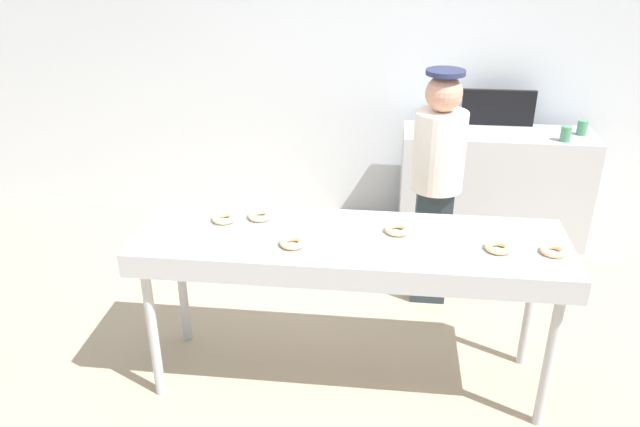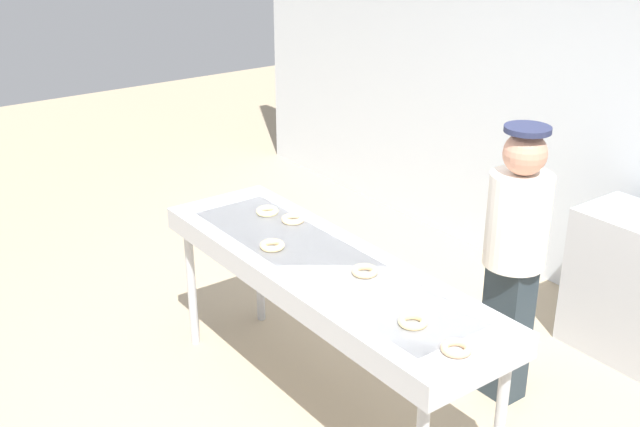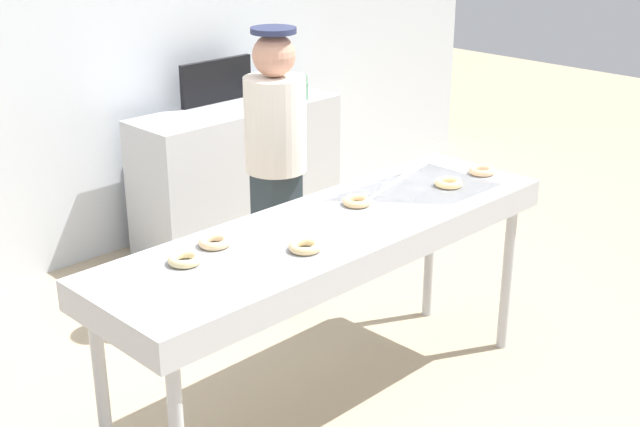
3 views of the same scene
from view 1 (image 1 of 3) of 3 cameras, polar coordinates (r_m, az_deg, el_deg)
name	(u,v)px [view 1 (image 1 of 3)]	position (r m, az deg, el deg)	size (l,w,h in m)	color
ground_plane	(347,376)	(3.90, 2.45, -14.60)	(16.00, 16.00, 0.00)	tan
back_wall	(372,30)	(5.45, 4.73, 16.32)	(8.00, 0.12, 3.29)	silver
fryer_conveyor	(350,249)	(3.40, 2.72, -3.25)	(2.33, 0.68, 0.95)	#B7BABF
plain_donut_0	(554,250)	(3.40, 20.53, -3.17)	(0.14, 0.14, 0.03)	#F6C28D
plain_donut_1	(397,229)	(3.42, 7.05, -1.44)	(0.14, 0.14, 0.03)	#EFC587
plain_donut_2	(498,247)	(3.35, 15.93, -2.96)	(0.14, 0.14, 0.03)	#F7D189
plain_donut_3	(224,218)	(3.56, -8.74, -0.40)	(0.14, 0.14, 0.03)	beige
plain_donut_4	(293,242)	(3.27, -2.52, -2.65)	(0.14, 0.14, 0.03)	#EAC686
plain_donut_5	(260,215)	(3.57, -5.49, -0.17)	(0.14, 0.14, 0.03)	beige
worker_baker	(437,176)	(4.23, 10.59, 3.40)	(0.34, 0.34, 1.65)	#27333A
prep_counter	(492,186)	(5.40, 15.44, 2.40)	(1.52, 0.50, 0.94)	#B7BABF
paper_cup_0	(566,134)	(5.18, 21.49, 6.77)	(0.08, 0.08, 0.12)	#4C8C66
paper_cup_1	(582,128)	(5.39, 22.78, 7.23)	(0.08, 0.08, 0.12)	#4C8C66
menu_display	(498,108)	(5.39, 15.91, 9.26)	(0.59, 0.04, 0.30)	black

